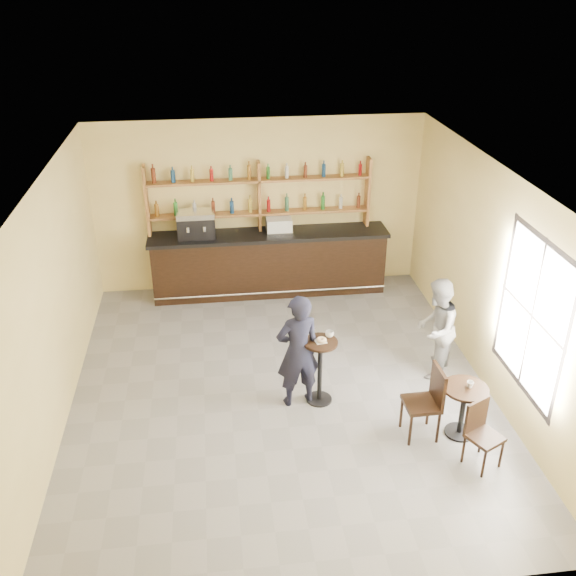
{
  "coord_description": "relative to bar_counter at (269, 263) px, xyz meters",
  "views": [
    {
      "loc": [
        -0.86,
        -7.66,
        5.62
      ],
      "look_at": [
        0.2,
        0.8,
        1.25
      ],
      "focal_mm": 40.0,
      "sensor_mm": 36.0,
      "label": 1
    }
  ],
  "objects": [
    {
      "name": "espresso_machine",
      "position": [
        -1.3,
        0.0,
        0.83
      ],
      "size": [
        0.67,
        0.43,
        0.48
      ],
      "primitive_type": null,
      "rotation": [
        0.0,
        0.0,
        -0.01
      ],
      "color": "black",
      "rests_on": "bar_counter"
    },
    {
      "name": "chair_west",
      "position": [
        1.55,
        -4.38,
        -0.08
      ],
      "size": [
        0.45,
        0.45,
        1.02
      ],
      "primitive_type": null,
      "rotation": [
        0.0,
        0.0,
        -1.54
      ],
      "color": "black",
      "rests_on": "floor"
    },
    {
      "name": "napkin",
      "position": [
        0.37,
        -3.48,
        0.39
      ],
      "size": [
        0.17,
        0.17,
        0.0
      ],
      "primitive_type": "cube",
      "rotation": [
        0.0,
        0.0,
        0.16
      ],
      "color": "white",
      "rests_on": "pedestal_table"
    },
    {
      "name": "liquor_bottles",
      "position": [
        -0.14,
        0.22,
        1.39
      ],
      "size": [
        3.68,
        0.1,
        1.0
      ],
      "primitive_type": null,
      "color": "#8C5919",
      "rests_on": "shelf_unit"
    },
    {
      "name": "window_frame",
      "position": [
        2.85,
        -4.35,
        1.11
      ],
      "size": [
        0.04,
        1.7,
        2.1
      ],
      "primitive_type": null,
      "color": "black",
      "rests_on": "wall_right"
    },
    {
      "name": "man_main",
      "position": [
        0.05,
        -3.48,
        0.26
      ],
      "size": [
        0.69,
        0.52,
        1.7
      ],
      "primitive_type": "imported",
      "rotation": [
        0.0,
        0.0,
        3.34
      ],
      "color": "black",
      "rests_on": "floor"
    },
    {
      "name": "pedestal_table",
      "position": [
        0.37,
        -3.48,
        -0.1
      ],
      "size": [
        0.51,
        0.51,
        0.99
      ],
      "primitive_type": null,
      "rotation": [
        0.0,
        0.0,
        -0.06
      ],
      "color": "black",
      "rests_on": "floor"
    },
    {
      "name": "patron_second",
      "position": [
        2.18,
        -3.01,
        0.19
      ],
      "size": [
        0.9,
        0.96,
        1.56
      ],
      "primitive_type": "imported",
      "rotation": [
        0.0,
        0.0,
        -2.13
      ],
      "color": "gray",
      "rests_on": "floor"
    },
    {
      "name": "donut",
      "position": [
        0.38,
        -3.49,
        0.42
      ],
      "size": [
        0.15,
        0.15,
        0.05
      ],
      "primitive_type": "torus",
      "rotation": [
        0.0,
        0.0,
        0.05
      ],
      "color": "#E5A653",
      "rests_on": "napkin"
    },
    {
      "name": "ceiling",
      "position": [
        -0.14,
        -3.15,
        2.61
      ],
      "size": [
        7.0,
        7.0,
        0.0
      ],
      "primitive_type": "plane",
      "rotation": [
        3.14,
        0.0,
        0.0
      ],
      "color": "white",
      "rests_on": "wall_back"
    },
    {
      "name": "chair_south",
      "position": [
        2.15,
        -5.03,
        -0.16
      ],
      "size": [
        0.51,
        0.51,
        0.87
      ],
      "primitive_type": null,
      "rotation": [
        0.0,
        0.0,
        0.47
      ],
      "color": "black",
      "rests_on": "floor"
    },
    {
      "name": "shelf_unit",
      "position": [
        -0.14,
        0.22,
        1.22
      ],
      "size": [
        4.0,
        0.26,
        1.4
      ],
      "primitive_type": null,
      "color": "brown",
      "rests_on": "wall_back"
    },
    {
      "name": "cup_pedestal",
      "position": [
        0.51,
        -3.38,
        0.44
      ],
      "size": [
        0.12,
        0.12,
        0.09
      ],
      "primitive_type": "imported",
      "rotation": [
        0.0,
        0.0,
        0.05
      ],
      "color": "white",
      "rests_on": "pedestal_table"
    },
    {
      "name": "floor",
      "position": [
        -0.14,
        -3.15,
        -0.59
      ],
      "size": [
        7.0,
        7.0,
        0.0
      ],
      "primitive_type": "plane",
      "color": "slate",
      "rests_on": "ground"
    },
    {
      "name": "bar_counter",
      "position": [
        0.0,
        0.0,
        0.0
      ],
      "size": [
        4.38,
        0.85,
        1.18
      ],
      "primitive_type": null,
      "color": "black",
      "rests_on": "floor"
    },
    {
      "name": "window_pane",
      "position": [
        2.85,
        -4.35,
        1.11
      ],
      "size": [
        0.0,
        2.0,
        2.0
      ],
      "primitive_type": "plane",
      "rotation": [
        1.57,
        0.0,
        -1.57
      ],
      "color": "white",
      "rests_on": "wall_right"
    },
    {
      "name": "cafe_table",
      "position": [
        2.1,
        -4.43,
        -0.22
      ],
      "size": [
        0.63,
        0.63,
        0.74
      ],
      "primitive_type": null,
      "rotation": [
        0.0,
        0.0,
        0.07
      ],
      "color": "black",
      "rests_on": "floor"
    },
    {
      "name": "wall_front",
      "position": [
        -0.14,
        -6.65,
        1.01
      ],
      "size": [
        7.0,
        0.0,
        7.0
      ],
      "primitive_type": "plane",
      "rotation": [
        -1.57,
        0.0,
        0.0
      ],
      "color": "#F6DD8B",
      "rests_on": "floor"
    },
    {
      "name": "wall_left",
      "position": [
        -3.14,
        -3.15,
        1.01
      ],
      "size": [
        0.0,
        7.0,
        7.0
      ],
      "primitive_type": "plane",
      "rotation": [
        1.57,
        0.0,
        1.57
      ],
      "color": "#F6DD8B",
      "rests_on": "floor"
    },
    {
      "name": "wall_right",
      "position": [
        2.86,
        -3.15,
        1.01
      ],
      "size": [
        0.0,
        7.0,
        7.0
      ],
      "primitive_type": "plane",
      "rotation": [
        1.57,
        0.0,
        -1.57
      ],
      "color": "#F6DD8B",
      "rests_on": "floor"
    },
    {
      "name": "pastry_case",
      "position": [
        0.19,
        0.0,
        0.73
      ],
      "size": [
        0.52,
        0.44,
        0.28
      ],
      "primitive_type": null,
      "rotation": [
        0.0,
        0.0,
        0.15
      ],
      "color": "silver",
      "rests_on": "bar_counter"
    },
    {
      "name": "cup_cafe",
      "position": [
        2.15,
        -4.43,
        0.19
      ],
      "size": [
        0.12,
        0.12,
        0.08
      ],
      "primitive_type": "imported",
      "rotation": [
        0.0,
        0.0,
        0.4
      ],
      "color": "white",
      "rests_on": "cafe_table"
    },
    {
      "name": "wall_back",
      "position": [
        -0.14,
        0.35,
        1.01
      ],
      "size": [
        7.0,
        0.0,
        7.0
      ],
      "primitive_type": "plane",
      "rotation": [
        1.57,
        0.0,
        0.0
      ],
      "color": "#F6DD8B",
      "rests_on": "floor"
    }
  ]
}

